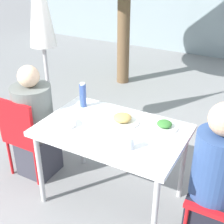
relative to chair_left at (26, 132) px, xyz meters
The scene contains 12 objects.
ground_plane 1.02m from the chair_left, ahead, with size 24.00×24.00×0.00m, color gray.
dining_table 0.91m from the chair_left, ahead, with size 1.17×0.77×0.75m.
chair_left is the anchor object (origin of this frame).
person_left 0.10m from the chair_left, 58.38° to the left, with size 0.37×0.37×1.13m.
chair_right 1.78m from the chair_left, ahead, with size 0.40×0.40×0.85m.
person_right 1.73m from the chair_left, ahead, with size 0.34×0.34×1.17m.
closed_umbrella 1.25m from the chair_left, 112.68° to the left, with size 0.36×0.36×2.11m.
plate_0 0.98m from the chair_left, 13.13° to the left, with size 0.28×0.28×0.08m.
plate_1 1.31m from the chair_left, 13.30° to the left, with size 0.22×0.22×0.06m.
bottle 0.66m from the chair_left, 33.01° to the left, with size 0.06×0.06×0.23m.
drinking_cup 1.18m from the chair_left, ahead, with size 0.07×0.07×0.10m.
salad_bowl 0.60m from the chair_left, ahead, with size 0.17×0.17×0.05m.
Camera 1 is at (1.04, -1.88, 2.04)m, focal length 50.00 mm.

